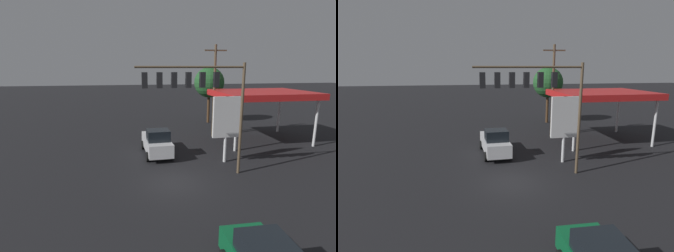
% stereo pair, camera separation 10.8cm
% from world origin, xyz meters
% --- Properties ---
extents(ground_plane, '(200.00, 200.00, 0.00)m').
position_xyz_m(ground_plane, '(0.00, 0.00, 0.00)').
color(ground_plane, black).
extents(traffic_signal_assembly, '(7.38, 0.43, 7.81)m').
position_xyz_m(traffic_signal_assembly, '(-1.80, -0.79, 6.09)').
color(traffic_signal_assembly, brown).
rests_on(traffic_signal_assembly, ground).
extents(utility_pole, '(2.40, 0.26, 9.81)m').
position_xyz_m(utility_pole, '(-6.62, -11.01, 5.19)').
color(utility_pole, brown).
rests_on(utility_pole, ground).
extents(gas_station_canopy, '(9.29, 7.30, 5.13)m').
position_xyz_m(gas_station_canopy, '(-10.91, -8.68, 4.77)').
color(gas_station_canopy, red).
rests_on(gas_station_canopy, ground).
extents(price_sign, '(2.18, 0.27, 5.31)m').
position_xyz_m(price_sign, '(-4.85, -3.12, 3.53)').
color(price_sign, silver).
rests_on(price_sign, ground).
extents(pickup_parked, '(2.40, 5.27, 2.40)m').
position_xyz_m(pickup_parked, '(0.32, -5.82, 1.11)').
color(pickup_parked, silver).
rests_on(pickup_parked, ground).
extents(street_tree, '(4.05, 4.05, 7.53)m').
position_xyz_m(street_tree, '(-8.52, -18.27, 5.47)').
color(street_tree, '#4C331E').
rests_on(street_tree, ground).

